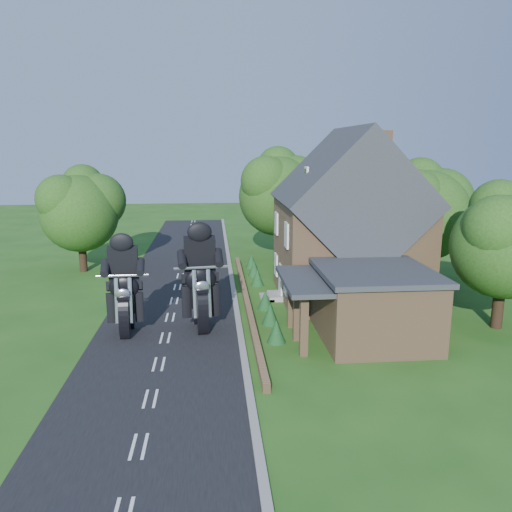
{
  "coord_description": "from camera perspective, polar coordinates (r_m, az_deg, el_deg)",
  "views": [
    {
      "loc": [
        2.4,
        -23.03,
        9.04
      ],
      "look_at": [
        4.9,
        5.43,
        2.8
      ],
      "focal_mm": 35.0,
      "sensor_mm": 36.0,
      "label": 1
    }
  ],
  "objects": [
    {
      "name": "shrub_e",
      "position": [
        35.68,
        -0.21,
        -1.45
      ],
      "size": [
        0.9,
        0.9,
        1.1
      ],
      "primitive_type": "cone",
      "color": "#123B1A",
      "rests_on": "ground"
    },
    {
      "name": "tree_annex_side",
      "position": [
        27.77,
        27.13,
        1.95
      ],
      "size": [
        5.64,
        5.2,
        7.48
      ],
      "color": "black",
      "rests_on": "ground"
    },
    {
      "name": "tree_far_road",
      "position": [
        38.51,
        -18.98,
        5.39
      ],
      "size": [
        6.08,
        5.6,
        7.84
      ],
      "color": "black",
      "rests_on": "ground"
    },
    {
      "name": "motorcycle_follow",
      "position": [
        25.51,
        -14.59,
        -7.03
      ],
      "size": [
        0.48,
        1.65,
        1.52
      ],
      "primitive_type": null,
      "rotation": [
        0.0,
        0.0,
        3.18
      ],
      "color": "black",
      "rests_on": "ground"
    },
    {
      "name": "shrub_a",
      "position": [
        23.79,
        2.35,
        -8.6
      ],
      "size": [
        0.9,
        0.9,
        1.1
      ],
      "primitive_type": "cone",
      "color": "#123B1A",
      "rests_on": "ground"
    },
    {
      "name": "garden_wall",
      "position": [
        29.45,
        -1.09,
        -5.15
      ],
      "size": [
        0.3,
        22.0,
        0.4
      ],
      "primitive_type": "cube",
      "color": "#916D4A",
      "rests_on": "ground"
    },
    {
      "name": "tree_behind_house",
      "position": [
        41.0,
        11.82,
        8.13
      ],
      "size": [
        7.81,
        7.2,
        10.08
      ],
      "color": "black",
      "rests_on": "ground"
    },
    {
      "name": "annex",
      "position": [
        24.55,
        13.0,
        -5.24
      ],
      "size": [
        7.05,
        5.94,
        3.44
      ],
      "color": "#916D4A",
      "rests_on": "ground"
    },
    {
      "name": "tree_house_right",
      "position": [
        34.92,
        19.19,
        5.3
      ],
      "size": [
        6.51,
        6.0,
        8.4
      ],
      "color": "black",
      "rests_on": "ground"
    },
    {
      "name": "kerb",
      "position": [
        24.75,
        -1.8,
        -8.96
      ],
      "size": [
        0.3,
        80.0,
        0.12
      ],
      "primitive_type": "cube",
      "color": "gray",
      "rests_on": "ground"
    },
    {
      "name": "shrub_b",
      "position": [
        26.12,
        1.65,
        -6.65
      ],
      "size": [
        0.9,
        0.9,
        1.1
      ],
      "primitive_type": "cone",
      "color": "#123B1A",
      "rests_on": "ground"
    },
    {
      "name": "shrub_c",
      "position": [
        28.48,
        1.07,
        -5.03
      ],
      "size": [
        0.9,
        0.9,
        1.1
      ],
      "primitive_type": "cone",
      "color": "#123B1A",
      "rests_on": "ground"
    },
    {
      "name": "shrub_f",
      "position": [
        38.1,
        -0.52,
        -0.56
      ],
      "size": [
        0.9,
        0.9,
        1.1
      ],
      "primitive_type": "cone",
      "color": "#123B1A",
      "rests_on": "ground"
    },
    {
      "name": "house",
      "position": [
        30.5,
        10.45,
        3.25
      ],
      "size": [
        9.54,
        8.64,
        10.24
      ],
      "color": "#916D4A",
      "rests_on": "ground"
    },
    {
      "name": "road",
      "position": [
        24.85,
        -10.34,
        -9.2
      ],
      "size": [
        7.0,
        80.0,
        0.02
      ],
      "primitive_type": "cube",
      "color": "black",
      "rests_on": "ground"
    },
    {
      "name": "tree_behind_left",
      "position": [
        40.7,
        3.17,
        7.64
      ],
      "size": [
        6.94,
        6.4,
        9.16
      ],
      "color": "black",
      "rests_on": "ground"
    },
    {
      "name": "shrub_d",
      "position": [
        33.26,
        0.16,
        -2.47
      ],
      "size": [
        0.9,
        0.9,
        1.1
      ],
      "primitive_type": "cone",
      "color": "#123B1A",
      "rests_on": "ground"
    },
    {
      "name": "motorcycle_lead",
      "position": [
        25.43,
        -6.29,
        -6.6
      ],
      "size": [
        0.67,
        1.82,
        1.65
      ],
      "primitive_type": null,
      "rotation": [
        0.0,
        0.0,
        3.27
      ],
      "color": "black",
      "rests_on": "ground"
    },
    {
      "name": "ground",
      "position": [
        24.86,
        -10.34,
        -9.22
      ],
      "size": [
        120.0,
        120.0,
        0.0
      ],
      "primitive_type": "plane",
      "color": "#225016",
      "rests_on": "ground"
    }
  ]
}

